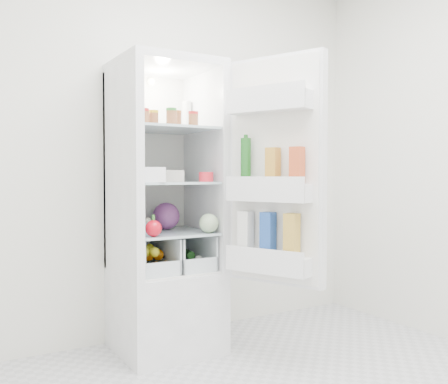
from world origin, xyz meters
TOP-DOWN VIEW (x-y plane):
  - room_walls at (0.00, 0.00)m, footprint 3.02×3.02m
  - refrigerator at (-0.20, 1.25)m, footprint 0.60×0.60m
  - shelf_low at (-0.20, 1.19)m, footprint 0.49×0.53m
  - shelf_mid at (-0.20, 1.19)m, footprint 0.49×0.53m
  - shelf_top at (-0.20, 1.19)m, footprint 0.49×0.53m
  - crisper_left at (-0.32, 1.19)m, footprint 0.23×0.46m
  - crisper_right at (-0.08, 1.19)m, footprint 0.23×0.46m
  - condiment_jars at (-0.24, 1.07)m, footprint 0.38×0.16m
  - squeeze_bottle at (0.01, 1.33)m, footprint 0.07×0.07m
  - tub_white at (-0.37, 0.99)m, footprint 0.17×0.17m
  - tub_cream at (-0.17, 1.16)m, footprint 0.15×0.15m
  - tin_red at (-0.03, 0.99)m, footprint 0.09×0.09m
  - foil_tray at (-0.35, 1.29)m, footprint 0.18×0.14m
  - red_cabbage at (-0.16, 1.28)m, footprint 0.17×0.17m
  - bell_pepper at (-0.38, 0.97)m, footprint 0.09×0.09m
  - mushroom_bowl at (-0.36, 1.16)m, footprint 0.17×0.17m
  - salad_bag at (-0.02, 0.97)m, footprint 0.12×0.12m
  - citrus_pile at (-0.33, 1.15)m, footprint 0.20×0.31m
  - veg_pile at (-0.07, 1.18)m, footprint 0.16×0.30m
  - fridge_door at (0.22, 0.63)m, footprint 0.37×0.58m

SIDE VIEW (x-z plane):
  - veg_pile at x=-0.07m, z-range 0.51..0.61m
  - citrus_pile at x=-0.33m, z-range 0.51..0.67m
  - crisper_left at x=-0.32m, z-range 0.50..0.72m
  - crisper_right at x=-0.08m, z-range 0.50..0.72m
  - refrigerator at x=-0.20m, z-range -0.23..1.57m
  - shelf_low at x=-0.20m, z-range 0.73..0.75m
  - mushroom_bowl at x=-0.36m, z-range 0.75..0.81m
  - bell_pepper at x=-0.38m, z-range 0.75..0.84m
  - salad_bag at x=-0.02m, z-range 0.75..0.86m
  - red_cabbage at x=-0.16m, z-range 0.75..0.92m
  - shelf_mid at x=-0.20m, z-range 1.04..1.06m
  - foil_tray at x=-0.35m, z-range 1.06..1.10m
  - tin_red at x=-0.03m, z-range 1.06..1.12m
  - tub_cream at x=-0.17m, z-range 1.06..1.13m
  - fridge_door at x=0.22m, z-range 0.44..1.74m
  - tub_white at x=-0.37m, z-range 1.06..1.14m
  - shelf_top at x=-0.20m, z-range 1.37..1.39m
  - condiment_jars at x=-0.24m, z-range 1.39..1.47m
  - squeeze_bottle at x=0.01m, z-range 1.39..1.59m
  - room_walls at x=0.00m, z-range 0.29..2.90m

